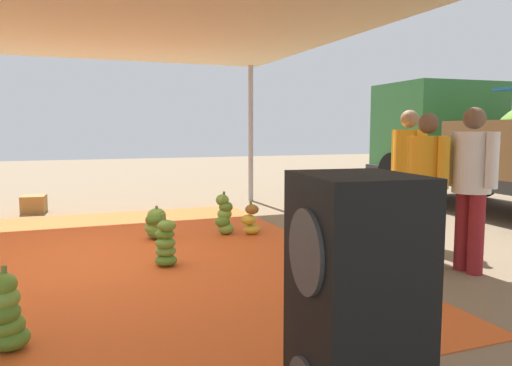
{
  "coord_description": "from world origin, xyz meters",
  "views": [
    {
      "loc": [
        5.68,
        -0.24,
        1.45
      ],
      "look_at": [
        0.68,
        1.69,
        0.88
      ],
      "focal_mm": 34.82,
      "sensor_mm": 36.0,
      "label": 1
    }
  ],
  "objects": [
    {
      "name": "worker_1",
      "position": [
        1.83,
        3.58,
        0.98
      ],
      "size": [
        0.61,
        0.38,
        1.68
      ],
      "color": "maroon",
      "rests_on": "ground"
    },
    {
      "name": "banana_bunch_3",
      "position": [
        2.19,
        -0.65,
        0.26
      ],
      "size": [
        0.35,
        0.36,
        0.57
      ],
      "color": "#518428",
      "rests_on": "tarp_orange"
    },
    {
      "name": "banana_bunch_7",
      "position": [
        0.52,
        0.72,
        0.24
      ],
      "size": [
        0.31,
        0.29,
        0.56
      ],
      "color": "#518428",
      "rests_on": "tarp_orange"
    },
    {
      "name": "tarp_orange",
      "position": [
        0.0,
        0.0,
        0.01
      ],
      "size": [
        6.51,
        5.38,
        0.01
      ],
      "primitive_type": "cube",
      "color": "#E05B23",
      "rests_on": "ground"
    },
    {
      "name": "worker_2",
      "position": [
        1.5,
        3.29,
        0.95
      ],
      "size": [
        0.6,
        0.36,
        1.63
      ],
      "color": "#337A4C",
      "rests_on": "ground"
    },
    {
      "name": "ground_plane",
      "position": [
        0.0,
        3.0,
        0.0
      ],
      "size": [
        40.0,
        40.0,
        0.0
      ],
      "primitive_type": "plane",
      "color": "#7F6B51"
    },
    {
      "name": "banana_bunch_2",
      "position": [
        -0.65,
        2.12,
        0.2
      ],
      "size": [
        0.31,
        0.34,
        0.47
      ],
      "color": "gold",
      "rests_on": "tarp_orange"
    },
    {
      "name": "speaker_stack",
      "position": [
        3.92,
        0.89,
        0.63
      ],
      "size": [
        0.6,
        0.52,
        1.27
      ],
      "color": "black",
      "rests_on": "ground"
    },
    {
      "name": "worker_0",
      "position": [
        0.49,
        3.84,
        0.99
      ],
      "size": [
        0.62,
        0.38,
        1.7
      ],
      "color": "silver",
      "rests_on": "ground"
    },
    {
      "name": "banana_bunch_1",
      "position": [
        0.73,
        2.42,
        0.24
      ],
      "size": [
        0.45,
        0.47,
        0.52
      ],
      "color": "#60932D",
      "rests_on": "tarp_orange"
    },
    {
      "name": "banana_bunch_11",
      "position": [
        -0.85,
        0.86,
        0.2
      ],
      "size": [
        0.4,
        0.41,
        0.44
      ],
      "color": "#477523",
      "rests_on": "tarp_orange"
    },
    {
      "name": "tent_canopy",
      "position": [
        -0.0,
        -0.09,
        2.71
      ],
      "size": [
        8.0,
        7.0,
        2.79
      ],
      "color": "#9EA0A5",
      "rests_on": "ground"
    },
    {
      "name": "banana_bunch_5",
      "position": [
        -0.8,
        1.79,
        0.27
      ],
      "size": [
        0.32,
        0.29,
        0.6
      ],
      "color": "#75A83D",
      "rests_on": "tarp_orange"
    },
    {
      "name": "crate_0",
      "position": [
        -3.78,
        -0.79,
        0.15
      ],
      "size": [
        0.46,
        0.44,
        0.3
      ],
      "primitive_type": "cube",
      "rotation": [
        0.0,
        0.0,
        -0.12
      ],
      "color": "olive",
      "rests_on": "ground"
    }
  ]
}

